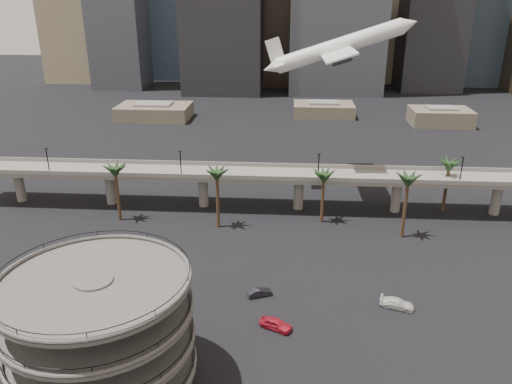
# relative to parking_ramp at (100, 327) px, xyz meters

# --- Properties ---
(ground) EXTENTS (700.00, 700.00, 0.00)m
(ground) POSITION_rel_parking_ramp_xyz_m (13.00, 4.00, -9.84)
(ground) COLOR black
(ground) RESTS_ON ground
(parking_ramp) EXTENTS (22.20, 22.20, 17.35)m
(parking_ramp) POSITION_rel_parking_ramp_xyz_m (0.00, 0.00, 0.00)
(parking_ramp) COLOR #474442
(parking_ramp) RESTS_ON ground
(overpass) EXTENTS (130.00, 9.30, 14.70)m
(overpass) POSITION_rel_parking_ramp_xyz_m (13.00, 59.00, -2.50)
(overpass) COLOR slate
(overpass) RESTS_ON ground
(palm_trees) EXTENTS (76.40, 18.40, 14.00)m
(palm_trees) POSITION_rel_parking_ramp_xyz_m (24.58, 51.18, 1.46)
(palm_trees) COLOR #4D3321
(palm_trees) RESTS_ON ground
(low_buildings) EXTENTS (135.00, 27.50, 6.80)m
(low_buildings) POSITION_rel_parking_ramp_xyz_m (19.89, 146.30, -6.97)
(low_buildings) COLOR brown
(low_buildings) RESTS_ON ground
(airborne_jet) EXTENTS (36.31, 32.23, 14.74)m
(airborne_jet) POSITION_rel_parking_ramp_xyz_m (32.37, 74.76, 24.65)
(airborne_jet) COLOR white
(airborne_jet) RESTS_ON ground
(car_a) EXTENTS (5.31, 3.87, 1.68)m
(car_a) POSITION_rel_parking_ramp_xyz_m (20.34, 14.09, -9.00)
(car_a) COLOR red
(car_a) RESTS_ON ground
(car_b) EXTENTS (4.34, 2.84, 1.35)m
(car_b) POSITION_rel_parking_ramp_xyz_m (17.41, 22.54, -9.16)
(car_b) COLOR #232228
(car_b) RESTS_ON ground
(car_c) EXTENTS (5.68, 3.60, 1.53)m
(car_c) POSITION_rel_parking_ramp_xyz_m (39.27, 20.79, -9.07)
(car_c) COLOR silver
(car_c) RESTS_ON ground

